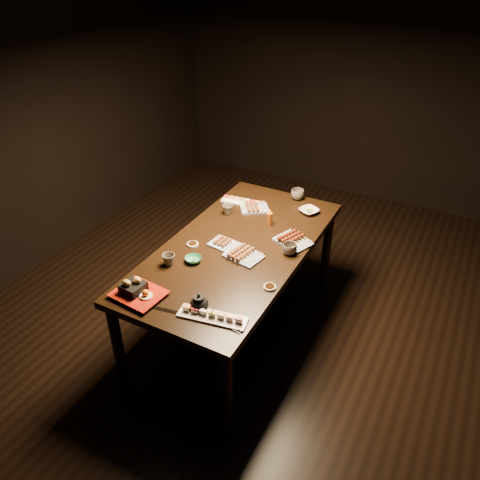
# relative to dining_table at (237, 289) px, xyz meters

# --- Properties ---
(ground) EXTENTS (5.00, 5.00, 0.00)m
(ground) POSITION_rel_dining_table_xyz_m (-0.01, 0.15, -0.38)
(ground) COLOR black
(ground) RESTS_ON ground
(dining_table) EXTENTS (0.94, 1.82, 0.75)m
(dining_table) POSITION_rel_dining_table_xyz_m (0.00, 0.00, 0.00)
(dining_table) COLOR black
(dining_table) RESTS_ON ground
(sushi_platter_near) EXTENTS (0.40, 0.17, 0.05)m
(sushi_platter_near) POSITION_rel_dining_table_xyz_m (0.23, -0.69, 0.40)
(sushi_platter_near) COLOR white
(sushi_platter_near) RESTS_ON dining_table
(sushi_platter_far) EXTENTS (0.34, 0.13, 0.04)m
(sushi_platter_far) POSITION_rel_dining_table_xyz_m (-0.26, 0.57, 0.40)
(sushi_platter_far) COLOR white
(sushi_platter_far) RESTS_ON dining_table
(yakitori_plate_center) EXTENTS (0.22, 0.17, 0.05)m
(yakitori_plate_center) POSITION_rel_dining_table_xyz_m (-0.07, -0.03, 0.40)
(yakitori_plate_center) COLOR #828EB6
(yakitori_plate_center) RESTS_ON dining_table
(yakitori_plate_right) EXTENTS (0.26, 0.21, 0.06)m
(yakitori_plate_right) POSITION_rel_dining_table_xyz_m (0.10, -0.10, 0.40)
(yakitori_plate_right) COLOR #828EB6
(yakitori_plate_right) RESTS_ON dining_table
(yakitori_plate_left) EXTENTS (0.26, 0.25, 0.05)m
(yakitori_plate_left) POSITION_rel_dining_table_xyz_m (-0.12, 0.52, 0.40)
(yakitori_plate_left) COLOR #828EB6
(yakitori_plate_left) RESTS_ON dining_table
(tsukune_plate) EXTENTS (0.28, 0.25, 0.06)m
(tsukune_plate) POSITION_rel_dining_table_xyz_m (0.32, 0.22, 0.40)
(tsukune_plate) COLOR #828EB6
(tsukune_plate) RESTS_ON dining_table
(edamame_bowl_green) EXTENTS (0.13, 0.13, 0.03)m
(edamame_bowl_green) POSITION_rel_dining_table_xyz_m (-0.16, -0.29, 0.39)
(edamame_bowl_green) COLOR #2D8961
(edamame_bowl_green) RESTS_ON dining_table
(edamame_bowl_cream) EXTENTS (0.18, 0.18, 0.03)m
(edamame_bowl_cream) POSITION_rel_dining_table_xyz_m (0.27, 0.66, 0.39)
(edamame_bowl_cream) COLOR beige
(edamame_bowl_cream) RESTS_ON dining_table
(tempura_tray) EXTENTS (0.31, 0.26, 0.11)m
(tempura_tray) POSITION_rel_dining_table_xyz_m (-0.25, -0.74, 0.43)
(tempura_tray) COLOR black
(tempura_tray) RESTS_ON dining_table
(teacup_near_left) EXTENTS (0.09, 0.09, 0.08)m
(teacup_near_left) POSITION_rel_dining_table_xyz_m (-0.28, -0.39, 0.41)
(teacup_near_left) COLOR #4D443B
(teacup_near_left) RESTS_ON dining_table
(teacup_mid_right) EXTENTS (0.11, 0.11, 0.08)m
(teacup_mid_right) POSITION_rel_dining_table_xyz_m (0.35, 0.08, 0.41)
(teacup_mid_right) COLOR #4D443B
(teacup_mid_right) RESTS_ON dining_table
(teacup_far_left) EXTENTS (0.10, 0.10, 0.07)m
(teacup_far_left) POSITION_rel_dining_table_xyz_m (-0.27, 0.36, 0.41)
(teacup_far_left) COLOR #4D443B
(teacup_far_left) RESTS_ON dining_table
(teacup_far_right) EXTENTS (0.12, 0.12, 0.08)m
(teacup_far_right) POSITION_rel_dining_table_xyz_m (0.10, 0.83, 0.42)
(teacup_far_right) COLOR #4D443B
(teacup_far_right) RESTS_ON dining_table
(teapot) EXTENTS (0.16, 0.16, 0.11)m
(teapot) POSITION_rel_dining_table_xyz_m (0.12, -0.67, 0.43)
(teapot) COLOR black
(teapot) RESTS_ON dining_table
(condiment_bottle) EXTENTS (0.04, 0.04, 0.13)m
(condiment_bottle) POSITION_rel_dining_table_xyz_m (0.08, 0.36, 0.44)
(condiment_bottle) COLOR brown
(condiment_bottle) RESTS_ON dining_table
(sauce_dish_west) EXTENTS (0.10, 0.10, 0.01)m
(sauce_dish_west) POSITION_rel_dining_table_xyz_m (-0.27, -0.13, 0.38)
(sauce_dish_west) COLOR white
(sauce_dish_west) RESTS_ON dining_table
(sauce_dish_east) EXTENTS (0.09, 0.09, 0.01)m
(sauce_dish_east) POSITION_rel_dining_table_xyz_m (0.30, 0.25, 0.38)
(sauce_dish_east) COLOR white
(sauce_dish_east) RESTS_ON dining_table
(sauce_dish_se) EXTENTS (0.08, 0.08, 0.01)m
(sauce_dish_se) POSITION_rel_dining_table_xyz_m (0.39, -0.31, 0.38)
(sauce_dish_se) COLOR white
(sauce_dish_se) RESTS_ON dining_table
(sauce_dish_nw) EXTENTS (0.09, 0.09, 0.01)m
(sauce_dish_nw) POSITION_rel_dining_table_xyz_m (-0.31, 0.56, 0.38)
(sauce_dish_nw) COLOR white
(sauce_dish_nw) RESTS_ON dining_table
(chopsticks_near) EXTENTS (0.23, 0.06, 0.01)m
(chopsticks_near) POSITION_rel_dining_table_xyz_m (-0.08, -0.77, 0.38)
(chopsticks_near) COLOR black
(chopsticks_near) RESTS_ON dining_table
(chopsticks_se) EXTENTS (0.25, 0.05, 0.01)m
(chopsticks_se) POSITION_rel_dining_table_xyz_m (0.30, -0.71, 0.38)
(chopsticks_se) COLOR black
(chopsticks_se) RESTS_ON dining_table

